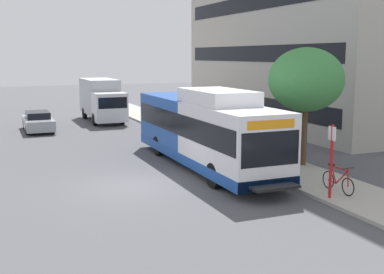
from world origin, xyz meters
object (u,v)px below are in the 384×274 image
at_px(bicycle_parked, 338,181).
at_px(parked_car_far_lane, 38,121).
at_px(box_truck_background, 102,99).
at_px(transit_bus, 204,130).
at_px(street_tree_near_stop, 306,80).
at_px(bus_stop_sign_pole, 331,156).

height_order(bicycle_parked, parked_car_far_lane, parked_car_far_lane).
height_order(bicycle_parked, box_truck_background, box_truck_background).
distance_m(transit_bus, street_tree_near_stop, 5.08).
relative_size(transit_bus, box_truck_background, 1.75).
bearing_deg(parked_car_far_lane, box_truck_background, 33.95).
relative_size(bicycle_parked, street_tree_near_stop, 0.33).
distance_m(transit_bus, box_truck_background, 17.67).
relative_size(bus_stop_sign_pole, street_tree_near_stop, 0.49).
height_order(bicycle_parked, street_tree_near_stop, street_tree_near_stop).
bearing_deg(box_truck_background, transit_bus, -87.02).
bearing_deg(transit_bus, bus_stop_sign_pole, -74.57).
relative_size(bus_stop_sign_pole, bicycle_parked, 1.48).
bearing_deg(bicycle_parked, parked_car_far_lane, 112.99).
bearing_deg(transit_bus, street_tree_near_stop, -25.06).
height_order(transit_bus, bicycle_parked, transit_bus).
xyz_separation_m(street_tree_near_stop, box_truck_background, (-5.02, 19.56, -2.27)).
height_order(bus_stop_sign_pole, box_truck_background, box_truck_background).
distance_m(transit_bus, parked_car_far_lane, 15.46).
bearing_deg(street_tree_near_stop, bus_stop_sign_pole, -115.20).
bearing_deg(parked_car_far_lane, bus_stop_sign_pole, -69.25).
relative_size(transit_bus, bus_stop_sign_pole, 4.71).
xyz_separation_m(bicycle_parked, parked_car_far_lane, (-8.66, 20.40, 0.10)).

